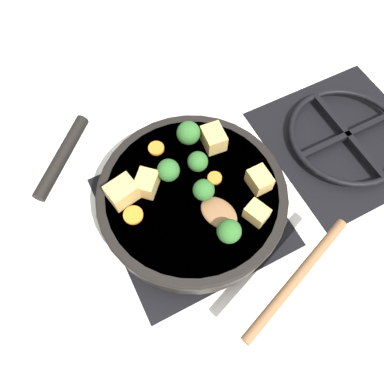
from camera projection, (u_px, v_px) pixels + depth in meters
ground_plane at (192, 212)px, 0.72m from camera, size 2.40×2.40×0.00m
front_burner_grate at (192, 209)px, 0.71m from camera, size 0.31×0.31×0.03m
rear_burner_grate at (346, 137)px, 0.78m from camera, size 0.31×0.31×0.03m
skillet_pan at (191, 198)px, 0.66m from camera, size 0.42×0.41×0.06m
wooden_spoon at (263, 249)px, 0.59m from camera, size 0.24×0.24×0.02m
tofu_cube_center_large at (259, 180)px, 0.63m from camera, size 0.04×0.03×0.03m
tofu_cube_near_handle at (257, 213)px, 0.61m from camera, size 0.04×0.04×0.03m
tofu_cube_east_chunk at (147, 183)px, 0.63m from camera, size 0.05×0.05×0.03m
tofu_cube_west_chunk at (122, 192)px, 0.62m from camera, size 0.05×0.05×0.04m
tofu_cube_back_piece at (214, 138)px, 0.67m from camera, size 0.05×0.04×0.04m
broccoli_floret_near_spoon at (168, 170)px, 0.63m from camera, size 0.04×0.04×0.05m
broccoli_floret_center_top at (229, 231)px, 0.58m from camera, size 0.04×0.04×0.05m
broccoli_floret_east_rim at (188, 133)px, 0.66m from camera, size 0.04×0.04×0.05m
broccoli_floret_west_rim at (204, 190)px, 0.61m from camera, size 0.04×0.04×0.04m
broccoli_floret_north_edge at (198, 162)px, 0.64m from camera, size 0.04×0.04×0.04m
carrot_slice_orange_thin at (156, 148)px, 0.68m from camera, size 0.03×0.03×0.01m
carrot_slice_near_center at (215, 178)px, 0.65m from camera, size 0.02×0.02×0.01m
carrot_slice_edge_slice at (133, 215)px, 0.62m from camera, size 0.03×0.03×0.01m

